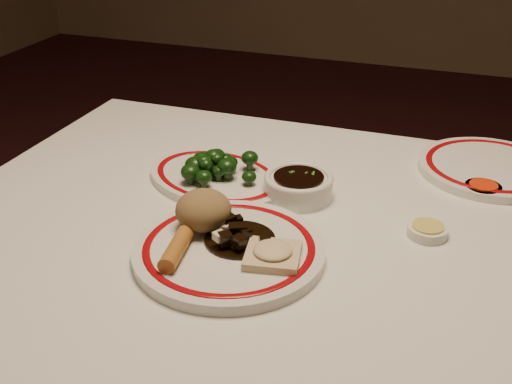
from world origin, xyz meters
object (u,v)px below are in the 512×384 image
Objects in this scene: main_plate at (229,251)px; spring_roll at (176,249)px; soy_bowl at (298,187)px; broccoli_plate at (217,178)px; broccoli_pile at (214,164)px; dining_table at (291,277)px; rice_mound at (203,210)px; fried_wonton at (273,253)px; stirfry_heap at (238,235)px.

main_plate is 0.08m from spring_roll.
soy_bowl is (0.04, 0.22, 0.01)m from main_plate.
broccoli_plate is 0.03m from broccoli_pile.
rice_mound is (-0.12, -0.07, 0.14)m from dining_table.
fried_wonton is (0.13, -0.05, -0.02)m from rice_mound.
soy_bowl is at bearing 101.36° from dining_table.
main_plate is 0.25m from broccoli_pile.
soy_bowl is at bearing 60.36° from rice_mound.
rice_mound is 0.07m from stirfry_heap.
main_plate is 0.08m from rice_mound.
stirfry_heap reaches higher than fried_wonton.
fried_wonton and soy_bowl have the same top height.
dining_table is at bearing 55.73° from stirfry_heap.
dining_table is at bearing 92.65° from fried_wonton.
dining_table is at bearing -31.22° from broccoli_pile.
rice_mound is at bearing 164.03° from stirfry_heap.
soy_bowl is (0.11, 0.27, -0.01)m from spring_roll.
spring_roll is 0.10m from stirfry_heap.
rice_mound is 0.21m from soy_bowl.
broccoli_pile reaches higher than soy_bowl.
dining_table is 0.16m from stirfry_heap.
rice_mound is at bearing -72.92° from broccoli_plate.
spring_roll is 0.71× the size of broccoli_pile.
stirfry_heap is (0.07, 0.07, -0.00)m from spring_roll.
broccoli_plate is at bearing 147.24° from dining_table.
broccoli_plate is (-0.05, 0.27, -0.02)m from spring_roll.
broccoli_pile is (-0.18, 0.11, 0.13)m from dining_table.
broccoli_pile reaches higher than dining_table.
stirfry_heap is at bearing 37.30° from spring_roll.
dining_table is 0.16m from soy_bowl.
broccoli_pile reaches higher than stirfry_heap.
main_plate is at bearing -111.47° from stirfry_heap.
rice_mound is at bearing -119.64° from soy_bowl.
main_plate is at bearing 31.54° from spring_roll.
broccoli_plate is (-0.11, 0.22, -0.00)m from main_plate.
main_plate reaches higher than dining_table.
dining_table is 3.63× the size of broccoli_plate.
fried_wonton is at bearing -8.17° from main_plate.
soy_bowl is at bearing 78.25° from main_plate.
rice_mound reaches higher than dining_table.
stirfry_heap is at bearing 155.66° from fried_wonton.
rice_mound is 0.20m from broccoli_plate.
broccoli_plate is 2.49× the size of broccoli_pile.
stirfry_heap is 0.24m from broccoli_plate.
dining_table is 13.72× the size of rice_mound.
soy_bowl is at bearing -0.56° from broccoli_pile.
spring_roll is at bearing -163.15° from fried_wonton.
main_plate is 0.03m from stirfry_heap.
dining_table is 3.55× the size of main_plate.
main_plate is (-0.07, -0.11, 0.10)m from dining_table.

